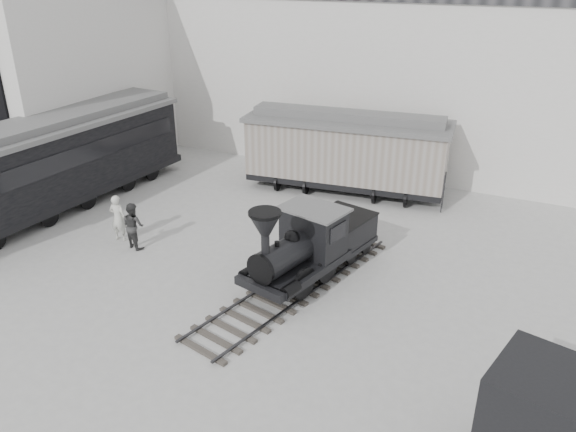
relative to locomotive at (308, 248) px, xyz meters
The scene contains 9 objects.
ground 3.99m from the locomotive, 114.53° to the right, with size 90.00×90.00×0.00m, color #9E9E9B.
north_wall 12.42m from the locomotive, 97.86° to the left, with size 34.00×2.51×11.00m.
west_pavilion 17.67m from the locomotive, 158.05° to the left, with size 7.00×12.11×9.00m.
locomotive is the anchor object (origin of this frame).
boxcar 8.11m from the locomotive, 101.54° to the left, with size 9.29×3.83×3.70m.
passenger_coach 11.89m from the locomotive, behind, with size 3.84×13.79×3.65m.
visitor_a 7.54m from the locomotive, behind, with size 0.66×0.43×1.81m, color silver.
visitor_b 6.68m from the locomotive, behind, with size 0.85×0.66×1.74m, color #343434.
coal_hopper 9.16m from the locomotive, 35.23° to the right, with size 2.84×2.52×2.66m.
Camera 1 is at (7.94, -11.29, 9.66)m, focal length 35.00 mm.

